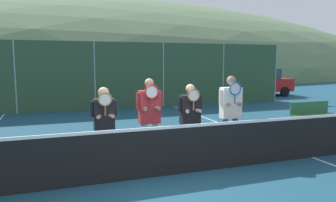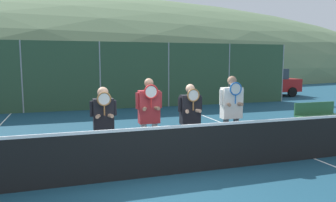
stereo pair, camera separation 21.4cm
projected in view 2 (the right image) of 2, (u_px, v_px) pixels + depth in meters
ground_plane at (156, 176)px, 6.32m from camera, size 120.00×120.00×0.00m
hill_distant at (72, 74)px, 52.90m from camera, size 115.72×64.29×22.50m
clubhouse_building at (62, 70)px, 20.39m from camera, size 17.69×5.50×3.22m
fence_back at (100, 76)px, 14.80m from camera, size 19.66×0.06×3.08m
tennis_net at (156, 151)px, 6.26m from camera, size 10.12×0.09×1.08m
court_line_right_sideline at (244, 132)px, 10.31m from camera, size 0.05×16.00×0.01m
player_leftmost at (104, 121)px, 6.67m from camera, size 0.54×0.34×1.70m
player_center_left at (149, 114)px, 7.01m from camera, size 0.58×0.34×1.85m
player_center_right at (190, 116)px, 7.26m from camera, size 0.57×0.34×1.71m
player_rightmost at (231, 109)px, 7.54m from camera, size 0.61×0.34×1.88m
car_left_of_center at (89, 86)px, 17.21m from camera, size 4.67×2.08×1.74m
car_center at (189, 83)px, 18.43m from camera, size 4.70×1.99×1.89m
car_right_of_center at (264, 82)px, 20.50m from camera, size 4.27×2.07×1.73m
bench_courtside at (316, 114)px, 10.83m from camera, size 1.59×0.36×0.85m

